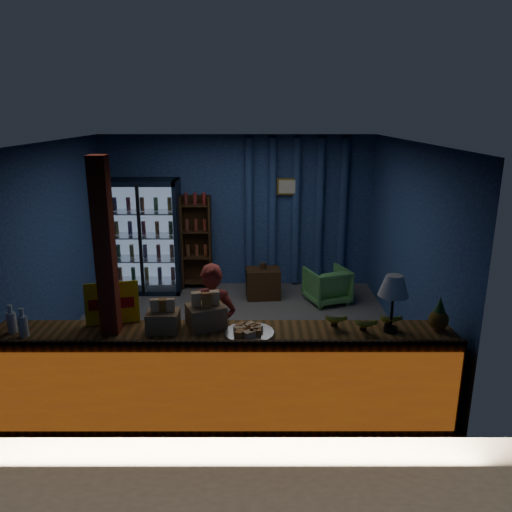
# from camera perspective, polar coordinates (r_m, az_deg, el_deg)

# --- Properties ---
(ground) EXTENTS (4.60, 4.60, 0.00)m
(ground) POSITION_cam_1_polar(r_m,az_deg,el_deg) (6.90, -2.66, -9.18)
(ground) COLOR #515154
(ground) RESTS_ON ground
(room_walls) EXTENTS (4.60, 4.60, 4.60)m
(room_walls) POSITION_cam_1_polar(r_m,az_deg,el_deg) (6.39, -2.84, 3.63)
(room_walls) COLOR navy
(room_walls) RESTS_ON ground
(counter) EXTENTS (4.40, 0.57, 0.99)m
(counter) POSITION_cam_1_polar(r_m,az_deg,el_deg) (4.99, -3.71, -13.62)
(counter) COLOR brown
(counter) RESTS_ON ground
(support_post) EXTENTS (0.16, 0.16, 2.60)m
(support_post) POSITION_cam_1_polar(r_m,az_deg,el_deg) (4.83, -16.45, -4.54)
(support_post) COLOR maroon
(support_post) RESTS_ON ground
(beverage_cooler) EXTENTS (1.20, 0.62, 1.90)m
(beverage_cooler) POSITION_cam_1_polar(r_m,az_deg,el_deg) (8.60, -12.55, 2.19)
(beverage_cooler) COLOR black
(beverage_cooler) RESTS_ON ground
(bottle_shelf) EXTENTS (0.50, 0.28, 1.60)m
(bottle_shelf) POSITION_cam_1_polar(r_m,az_deg,el_deg) (8.63, -6.78, 1.55)
(bottle_shelf) COLOR #3E2913
(bottle_shelf) RESTS_ON ground
(curtain_folds) EXTENTS (1.74, 0.14, 2.50)m
(curtain_folds) POSITION_cam_1_polar(r_m,az_deg,el_deg) (8.56, 4.58, 4.98)
(curtain_folds) COLOR navy
(curtain_folds) RESTS_ON room_walls
(framed_picture) EXTENTS (0.36, 0.04, 0.28)m
(framed_picture) POSITION_cam_1_polar(r_m,az_deg,el_deg) (8.43, 3.65, 7.93)
(framed_picture) COLOR gold
(framed_picture) RESTS_ON room_walls
(shopkeeper) EXTENTS (0.57, 0.44, 1.41)m
(shopkeeper) POSITION_cam_1_polar(r_m,az_deg,el_deg) (5.46, -4.93, -8.19)
(shopkeeper) COLOR maroon
(shopkeeper) RESTS_ON ground
(green_chair) EXTENTS (0.79, 0.80, 0.57)m
(green_chair) POSITION_cam_1_polar(r_m,az_deg,el_deg) (8.06, 8.12, -3.32)
(green_chair) COLOR #51A050
(green_chair) RESTS_ON ground
(side_table) EXTENTS (0.58, 0.44, 0.59)m
(side_table) POSITION_cam_1_polar(r_m,az_deg,el_deg) (8.19, 0.80, -3.13)
(side_table) COLOR #3E2913
(side_table) RESTS_ON ground
(yellow_sign) EXTENTS (0.52, 0.22, 0.41)m
(yellow_sign) POSITION_cam_1_polar(r_m,az_deg,el_deg) (5.09, -16.13, -5.19)
(yellow_sign) COLOR yellow
(yellow_sign) RESTS_ON counter
(soda_bottles) EXTENTS (0.51, 0.17, 0.28)m
(soda_bottles) POSITION_cam_1_polar(r_m,az_deg,el_deg) (5.24, -27.04, -6.87)
(soda_bottles) COLOR #A90D0B
(soda_bottles) RESTS_ON counter
(snack_box_left) EXTENTS (0.30, 0.25, 0.32)m
(snack_box_left) POSITION_cam_1_polar(r_m,az_deg,el_deg) (4.83, -10.57, -7.17)
(snack_box_left) COLOR #956C48
(snack_box_left) RESTS_ON counter
(snack_box_centre) EXTENTS (0.43, 0.39, 0.36)m
(snack_box_centre) POSITION_cam_1_polar(r_m,az_deg,el_deg) (4.85, -5.74, -6.67)
(snack_box_centre) COLOR #956C48
(snack_box_centre) RESTS_ON counter
(pastry_tray) EXTENTS (0.47, 0.47, 0.08)m
(pastry_tray) POSITION_cam_1_polar(r_m,az_deg,el_deg) (4.71, -0.78, -8.64)
(pastry_tray) COLOR silver
(pastry_tray) RESTS_ON counter
(banana_bunches) EXTENTS (0.76, 0.29, 0.16)m
(banana_bunches) POSITION_cam_1_polar(r_m,az_deg,el_deg) (4.91, 12.12, -7.26)
(banana_bunches) COLOR gold
(banana_bunches) RESTS_ON counter
(table_lamp) EXTENTS (0.29, 0.29, 0.56)m
(table_lamp) POSITION_cam_1_polar(r_m,az_deg,el_deg) (4.79, 15.46, -3.54)
(table_lamp) COLOR black
(table_lamp) RESTS_ON counter
(pineapple) EXTENTS (0.19, 0.19, 0.32)m
(pineapple) POSITION_cam_1_polar(r_m,az_deg,el_deg) (5.07, 20.18, -6.53)
(pineapple) COLOR brown
(pineapple) RESTS_ON counter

